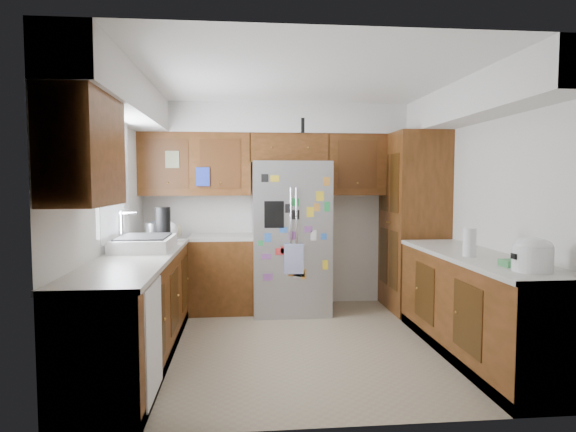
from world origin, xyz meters
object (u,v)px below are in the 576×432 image
object	(u,v)px
fridge	(290,237)
paper_towel	(470,242)
rice_cooker	(532,254)
pantry	(413,222)

from	to	relation	value
fridge	paper_towel	distance (m)	2.25
rice_cooker	fridge	bearing A→B (deg)	121.17
fridge	rice_cooker	bearing A→B (deg)	-58.83
fridge	pantry	bearing A→B (deg)	-2.05
pantry	rice_cooker	distance (m)	2.43
pantry	rice_cooker	bearing A→B (deg)	-90.01
rice_cooker	paper_towel	size ratio (longest dim) A/B	1.17
rice_cooker	pantry	bearing A→B (deg)	89.99
rice_cooker	paper_towel	distance (m)	0.71
pantry	rice_cooker	xyz separation A→B (m)	(-0.00, -2.43, -0.03)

